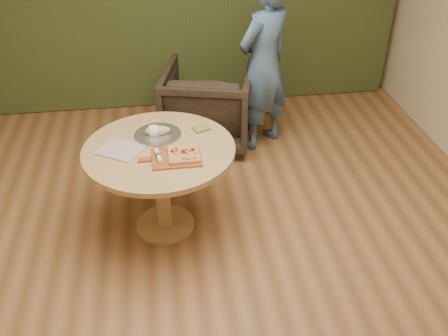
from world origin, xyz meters
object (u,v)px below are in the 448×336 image
at_px(flatbread_pizza, 184,154).
at_px(bread_roll, 156,131).
at_px(cutlery_roll, 158,156).
at_px(pedestal_table, 160,164).
at_px(armchair, 208,101).
at_px(serving_tray, 158,135).
at_px(person_standing, 264,64).
at_px(pizza_paddle, 175,157).

xyz_separation_m(flatbread_pizza, bread_roll, (-0.18, 0.34, 0.02)).
bearing_deg(flatbread_pizza, cutlery_roll, 177.78).
relative_size(pedestal_table, armchair, 1.29).
relative_size(serving_tray, bread_roll, 1.84).
bearing_deg(bread_roll, flatbread_pizza, -61.46).
relative_size(flatbread_pizza, bread_roll, 1.15).
height_order(cutlery_roll, armchair, armchair).
distance_m(cutlery_roll, person_standing, 1.69).
distance_m(cutlery_roll, serving_tray, 0.33).
height_order(flatbread_pizza, serving_tray, flatbread_pizza).
bearing_deg(serving_tray, armchair, 65.93).
distance_m(pizza_paddle, serving_tray, 0.35).
bearing_deg(bread_roll, armchair, 65.56).
bearing_deg(flatbread_pizza, bread_roll, 118.54).
distance_m(armchair, person_standing, 0.68).
bearing_deg(person_standing, bread_roll, 7.82).
height_order(pedestal_table, pizza_paddle, pizza_paddle).
bearing_deg(person_standing, armchair, -50.71).
height_order(flatbread_pizza, armchair, armchair).
bearing_deg(pedestal_table, flatbread_pizza, -43.07).
height_order(pedestal_table, cutlery_roll, cutlery_roll).
height_order(pizza_paddle, person_standing, person_standing).
xyz_separation_m(bread_roll, armchair, (0.52, 1.14, -0.36)).
distance_m(pizza_paddle, armchair, 1.56).
xyz_separation_m(cutlery_roll, serving_tray, (0.01, 0.33, -0.02)).
relative_size(cutlery_roll, serving_tray, 0.56).
xyz_separation_m(pedestal_table, person_standing, (1.02, 1.18, 0.24)).
height_order(bread_roll, person_standing, person_standing).
height_order(armchair, person_standing, person_standing).
distance_m(pizza_paddle, bread_roll, 0.36).
xyz_separation_m(flatbread_pizza, serving_tray, (-0.17, 0.34, -0.02)).
bearing_deg(armchair, pedestal_table, 82.95).
bearing_deg(bread_roll, pedestal_table, -86.79).
height_order(pedestal_table, armchair, armchair).
height_order(flatbread_pizza, cutlery_roll, flatbread_pizza).
xyz_separation_m(pizza_paddle, cutlery_roll, (-0.11, 0.01, 0.02)).
distance_m(flatbread_pizza, cutlery_roll, 0.18).
relative_size(pizza_paddle, serving_tray, 1.26).
distance_m(pedestal_table, armchair, 1.42).
bearing_deg(pedestal_table, armchair, 68.86).
bearing_deg(person_standing, serving_tray, 8.07).
distance_m(flatbread_pizza, person_standing, 1.59).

